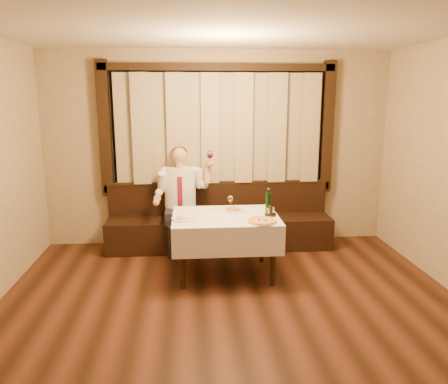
{
  "coord_description": "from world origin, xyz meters",
  "views": [
    {
      "loc": [
        -0.43,
        -3.34,
        2.18
      ],
      "look_at": [
        0.0,
        1.9,
        1.0
      ],
      "focal_mm": 35.0,
      "sensor_mm": 36.0,
      "label": 1
    }
  ],
  "objects": [
    {
      "name": "green_bottle",
      "position": [
        0.53,
        1.76,
        0.89
      ],
      "size": [
        0.07,
        0.07,
        0.31
      ],
      "rotation": [
        0.0,
        0.0,
        -0.07
      ],
      "color": "#0E4410",
      "rests_on": "dining_table"
    },
    {
      "name": "pasta_red",
      "position": [
        0.12,
        1.89,
        0.79
      ],
      "size": [
        0.27,
        0.27,
        0.09
      ],
      "rotation": [
        0.0,
        0.0,
        -0.1
      ],
      "color": "white",
      "rests_on": "dining_table"
    },
    {
      "name": "pizza",
      "position": [
        0.39,
        1.38,
        0.77
      ],
      "size": [
        0.35,
        0.35,
        0.04
      ],
      "rotation": [
        0.0,
        0.0,
        -0.25
      ],
      "color": "white",
      "rests_on": "dining_table"
    },
    {
      "name": "table_wine_glass",
      "position": [
        0.09,
        1.98,
        0.89
      ],
      "size": [
        0.07,
        0.07,
        0.18
      ],
      "rotation": [
        0.0,
        0.0,
        0.15
      ],
      "color": "white",
      "rests_on": "dining_table"
    },
    {
      "name": "cruet_caddy",
      "position": [
        0.53,
        1.6,
        0.8
      ],
      "size": [
        0.13,
        0.1,
        0.13
      ],
      "rotation": [
        0.0,
        0.0,
        0.36
      ],
      "color": "black",
      "rests_on": "dining_table"
    },
    {
      "name": "dining_table",
      "position": [
        0.0,
        1.7,
        0.65
      ],
      "size": [
        1.27,
        0.97,
        0.76
      ],
      "color": "black",
      "rests_on": "ground"
    },
    {
      "name": "banquette",
      "position": [
        0.0,
        2.72,
        0.31
      ],
      "size": [
        3.2,
        0.61,
        0.94
      ],
      "color": "black",
      "rests_on": "ground"
    },
    {
      "name": "pasta_cream",
      "position": [
        -0.5,
        1.56,
        0.8
      ],
      "size": [
        0.29,
        0.29,
        0.1
      ],
      "rotation": [
        0.0,
        0.0,
        0.3
      ],
      "color": "white",
      "rests_on": "dining_table"
    },
    {
      "name": "seated_man",
      "position": [
        -0.55,
        2.63,
        0.85
      ],
      "size": [
        0.82,
        0.61,
        1.47
      ],
      "color": "black",
      "rests_on": "ground"
    },
    {
      "name": "room",
      "position": [
        -0.0,
        0.97,
        1.5
      ],
      "size": [
        5.01,
        6.01,
        2.81
      ],
      "color": "black",
      "rests_on": "ground"
    }
  ]
}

